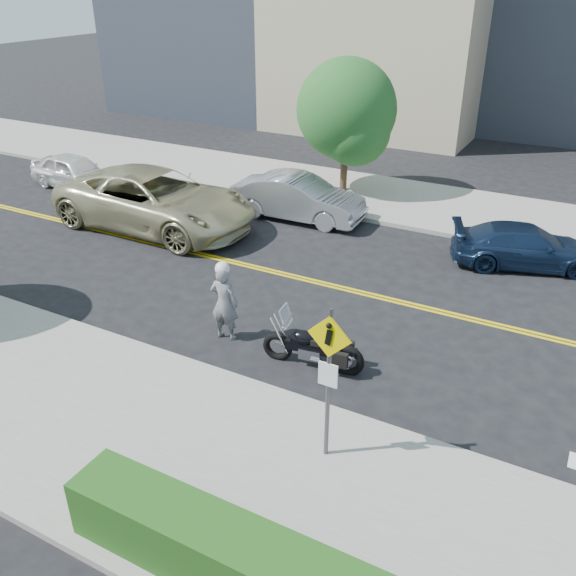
# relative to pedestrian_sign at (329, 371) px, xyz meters

# --- Properties ---
(ground_plane) EXTENTS (120.00, 120.00, 0.00)m
(ground_plane) POSITION_rel_pedestrian_sign_xyz_m (-4.20, 6.31, -1.96)
(ground_plane) COLOR black
(ground_plane) RESTS_ON ground
(sidewalk_near) EXTENTS (60.00, 5.00, 0.15)m
(sidewalk_near) POSITION_rel_pedestrian_sign_xyz_m (-4.20, -1.19, -1.89)
(sidewalk_near) COLOR #9E9B91
(sidewalk_near) RESTS_ON ground_plane
(sidewalk_far) EXTENTS (60.00, 5.00, 0.15)m
(sidewalk_far) POSITION_rel_pedestrian_sign_xyz_m (-4.20, 13.81, -1.89)
(sidewalk_far) COLOR #9E9B91
(sidewalk_far) RESTS_ON ground_plane
(pedestrian_sign) EXTENTS (0.78, 0.08, 3.00)m
(pedestrian_sign) POSITION_rel_pedestrian_sign_xyz_m (0.00, 0.00, 0.00)
(pedestrian_sign) COLOR #4C4C51
(pedestrian_sign) RESTS_ON sidewalk_near
(motorcyclist) EXTENTS (0.75, 0.55, 2.02)m
(motorcyclist) POSITION_rel_pedestrian_sign_xyz_m (-3.89, 2.63, -0.95)
(motorcyclist) COLOR #B3B3B8
(motorcyclist) RESTS_ON ground
(motorcycle) EXTENTS (2.35, 1.01, 1.38)m
(motorcycle) POSITION_rel_pedestrian_sign_xyz_m (-1.52, 2.56, -1.27)
(motorcycle) COLOR black
(motorcycle) RESTS_ON ground
(suv) EXTENTS (7.09, 3.28, 1.97)m
(suv) POSITION_rel_pedestrian_sign_xyz_m (-9.89, 7.48, -0.98)
(suv) COLOR #BAB388
(suv) RESTS_ON ground
(parked_car_white) EXTENTS (4.07, 1.84, 1.36)m
(parked_car_white) POSITION_rel_pedestrian_sign_xyz_m (-15.56, 9.29, -1.28)
(parked_car_white) COLOR white
(parked_car_white) RESTS_ON ground
(parked_car_silver) EXTENTS (4.77, 1.82, 1.55)m
(parked_car_silver) POSITION_rel_pedestrian_sign_xyz_m (-6.02, 10.51, -1.18)
(parked_car_silver) COLOR #A6A8AD
(parked_car_silver) RESTS_ON ground
(parked_car_blue) EXTENTS (4.64, 3.10, 1.25)m
(parked_car_blue) POSITION_rel_pedestrian_sign_xyz_m (1.72, 10.26, -1.34)
(parked_car_blue) COLOR #192B4B
(parked_car_blue) RESTS_ON ground
(tree_far_a) EXTENTS (3.77, 3.77, 5.15)m
(tree_far_a) POSITION_rel_pedestrian_sign_xyz_m (-5.75, 13.87, 1.30)
(tree_far_a) COLOR #382619
(tree_far_a) RESTS_ON ground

